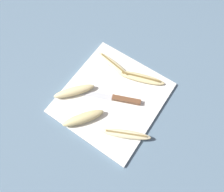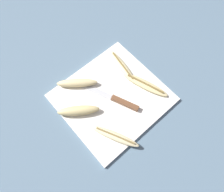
{
  "view_description": "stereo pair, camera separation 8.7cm",
  "coord_description": "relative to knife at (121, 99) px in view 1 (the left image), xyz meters",
  "views": [
    {
      "loc": [
        -0.29,
        -0.2,
        0.82
      ],
      "look_at": [
        0.0,
        0.0,
        0.02
      ],
      "focal_mm": 35.0,
      "sensor_mm": 36.0,
      "label": 1
    },
    {
      "loc": [
        -0.23,
        -0.26,
        0.82
      ],
      "look_at": [
        0.0,
        0.0,
        0.02
      ],
      "focal_mm": 35.0,
      "sensor_mm": 36.0,
      "label": 2
    }
  ],
  "objects": [
    {
      "name": "cutting_board",
      "position": [
        -0.01,
        0.04,
        -0.01
      ],
      "size": [
        0.4,
        0.38,
        0.01
      ],
      "color": "white",
      "rests_on": "ground_plane"
    },
    {
      "name": "ground_plane",
      "position": [
        -0.01,
        0.04,
        -0.02
      ],
      "size": [
        4.0,
        4.0,
        0.0
      ],
      "primitive_type": "plane",
      "color": "slate"
    },
    {
      "name": "banana_ripe_center",
      "position": [
        -0.08,
        0.17,
        0.01
      ],
      "size": [
        0.15,
        0.13,
        0.03
      ],
      "rotation": [
        0.0,
        0.0,
        4.03
      ],
      "color": "beige",
      "rests_on": "cutting_board"
    },
    {
      "name": "knife",
      "position": [
        0.0,
        0.0,
        0.0
      ],
      "size": [
        0.12,
        0.24,
        0.02
      ],
      "rotation": [
        0.0,
        0.0,
        0.39
      ],
      "color": "brown",
      "rests_on": "cutting_board"
    },
    {
      "name": "banana_spotted_left",
      "position": [
        -0.15,
        0.07,
        0.01
      ],
      "size": [
        0.15,
        0.13,
        0.04
      ],
      "rotation": [
        0.0,
        0.0,
        4.09
      ],
      "color": "#DBC684",
      "rests_on": "cutting_board"
    },
    {
      "name": "banana_cream_curved",
      "position": [
        -0.11,
        -0.09,
        0.0
      ],
      "size": [
        0.11,
        0.18,
        0.02
      ],
      "rotation": [
        0.0,
        0.0,
        0.45
      ],
      "color": "beige",
      "rests_on": "cutting_board"
    },
    {
      "name": "banana_soft_right",
      "position": [
        0.12,
        0.11,
        0.0
      ],
      "size": [
        0.06,
        0.19,
        0.02
      ],
      "rotation": [
        0.0,
        0.0,
        6.13
      ],
      "color": "beige",
      "rests_on": "cutting_board"
    },
    {
      "name": "banana_mellow_near",
      "position": [
        0.13,
        -0.02,
        0.0
      ],
      "size": [
        0.1,
        0.2,
        0.02
      ],
      "rotation": [
        0.0,
        0.0,
        3.47
      ],
      "color": "beige",
      "rests_on": "cutting_board"
    }
  ]
}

